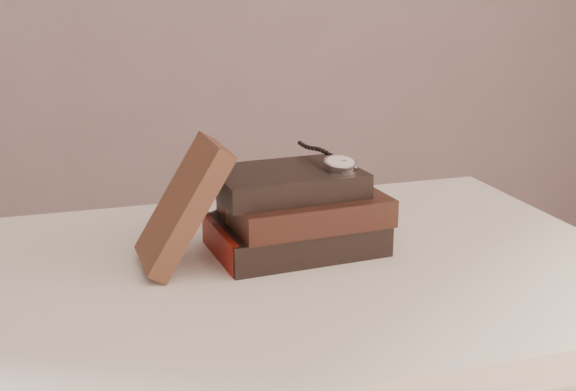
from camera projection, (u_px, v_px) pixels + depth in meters
name	position (u px, v px, depth m)	size (l,w,h in m)	color
table	(242.00, 335.00, 0.95)	(1.00, 0.60, 0.75)	white
book_stack	(296.00, 213.00, 0.97)	(0.23, 0.16, 0.11)	black
journal	(183.00, 205.00, 0.91)	(0.03, 0.11, 0.17)	#3C2217
pocket_watch	(337.00, 162.00, 0.97)	(0.05, 0.15, 0.02)	silver
eyeglasses	(224.00, 196.00, 1.01)	(0.10, 0.11, 0.04)	silver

